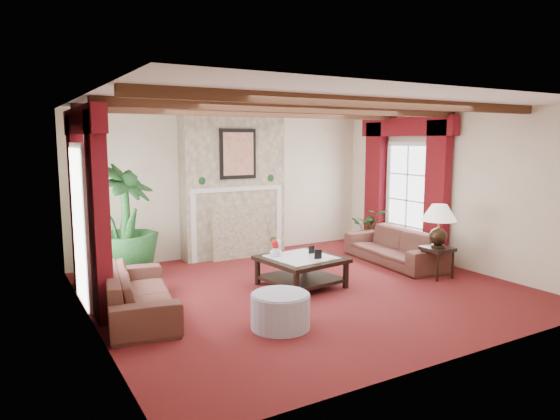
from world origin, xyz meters
TOP-DOWN VIEW (x-y plane):
  - floor at (0.00, 0.00)m, footprint 6.00×6.00m
  - ceiling at (0.00, 0.00)m, footprint 6.00×6.00m
  - back_wall at (0.00, 2.75)m, footprint 6.00×0.02m
  - left_wall at (-3.00, 0.00)m, footprint 0.02×5.50m
  - right_wall at (3.00, 0.00)m, footprint 0.02×5.50m
  - ceiling_beams at (0.00, 0.00)m, footprint 6.00×3.00m
  - fireplace at (0.00, 2.55)m, footprint 2.00×0.52m
  - french_door_left at (-2.97, 1.00)m, footprint 0.10×1.10m
  - french_door_right at (2.97, 1.00)m, footprint 0.10×1.10m
  - curtains_left at (-2.86, 1.00)m, footprint 0.20×2.40m
  - curtains_right at (2.86, 1.00)m, footprint 0.20×2.40m
  - sofa_left at (-2.43, 0.17)m, footprint 2.21×1.24m
  - sofa_right at (2.24, 0.56)m, footprint 2.17×0.96m
  - potted_palm at (-2.19, 1.87)m, footprint 2.86×2.86m
  - small_plant at (2.64, 1.66)m, footprint 1.61×1.61m
  - coffee_table at (0.02, 0.19)m, footprint 1.22×1.22m
  - side_table at (2.17, -0.51)m, footprint 0.49×0.49m
  - ottoman at (-1.10, -1.13)m, footprint 0.70×0.70m
  - table_lamp at (2.17, -0.51)m, footprint 0.56×0.56m
  - flower_vase at (-0.29, 0.42)m, footprint 0.24×0.25m
  - book at (0.21, -0.11)m, footprint 0.21×0.17m
  - photo_frame_a at (0.16, -0.06)m, footprint 0.11×0.05m
  - photo_frame_b at (0.28, 0.29)m, footprint 0.10×0.03m

SIDE VIEW (x-z plane):
  - floor at x=0.00m, z-range 0.00..0.00m
  - ottoman at x=-1.10m, z-range 0.00..0.41m
  - coffee_table at x=0.02m, z-range 0.00..0.45m
  - side_table at x=2.17m, z-range 0.00..0.50m
  - small_plant at x=2.64m, z-range 0.00..0.66m
  - sofa_left at x=-2.43m, z-range 0.00..0.79m
  - sofa_right at x=2.24m, z-range 0.00..0.81m
  - photo_frame_b at x=0.28m, z-range 0.45..0.58m
  - potted_palm at x=-2.19m, z-range 0.00..1.03m
  - photo_frame_a at x=0.16m, z-range 0.45..0.60m
  - flower_vase at x=-0.29m, z-range 0.45..0.62m
  - book at x=0.21m, z-range 0.45..0.71m
  - table_lamp at x=2.17m, z-range 0.50..1.21m
  - back_wall at x=0.00m, z-range 0.00..2.70m
  - left_wall at x=-3.00m, z-range 0.00..2.70m
  - right_wall at x=3.00m, z-range 0.00..2.70m
  - french_door_left at x=-2.97m, z-range 1.05..3.21m
  - french_door_right at x=2.97m, z-range 1.05..3.21m
  - curtains_left at x=-2.86m, z-range 1.28..3.83m
  - curtains_right at x=2.86m, z-range 1.28..3.83m
  - ceiling_beams at x=0.00m, z-range 2.58..2.70m
  - ceiling at x=0.00m, z-range 2.70..2.70m
  - fireplace at x=0.00m, z-range 1.35..4.05m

